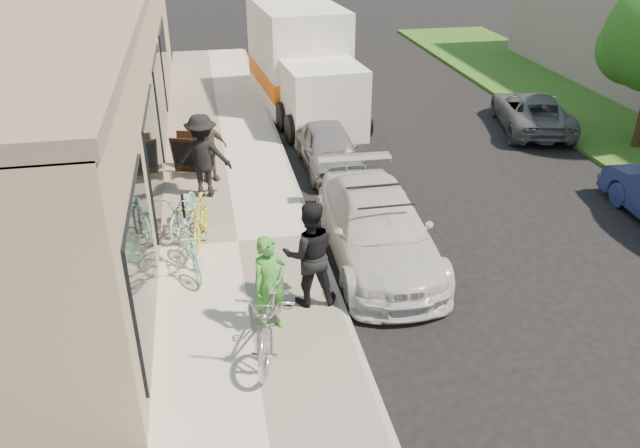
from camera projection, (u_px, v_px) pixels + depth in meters
ground at (376, 327)px, 10.15m from camera, size 120.00×120.00×0.00m
sidewalk at (238, 244)px, 12.37m from camera, size 3.00×34.00×0.15m
curb at (315, 237)px, 12.64m from camera, size 0.12×34.00×0.13m
storefront at (84, 83)px, 15.18m from camera, size 3.60×20.00×4.22m
bike_rack at (184, 214)px, 12.31m from camera, size 0.08×0.57×0.80m
sandwich_board at (185, 153)px, 15.21m from camera, size 0.72×0.72×0.93m
sedan_white at (377, 228)px, 11.75m from camera, size 2.01×4.62×1.36m
sedan_silver at (329, 148)px, 15.67m from camera, size 1.35×3.32×1.13m
moving_truck at (302, 65)px, 19.67m from camera, size 2.90×6.62×3.17m
far_car_gray at (532, 111)px, 18.32m from camera, size 2.69×4.23×1.09m
tandem_bike at (272, 310)px, 9.28m from camera, size 1.37×2.45×1.22m
woman_rider at (270, 284)px, 9.53m from camera, size 0.70×0.60×1.62m
man_standing at (310, 254)px, 10.11m from camera, size 0.92×0.73×1.84m
cruiser_bike_a at (190, 249)px, 11.13m from camera, size 0.77×1.62×0.94m
cruiser_bike_b at (183, 209)px, 12.61m from camera, size 1.02×1.72×0.85m
cruiser_bike_c at (200, 220)px, 12.14m from camera, size 0.71×1.58×0.92m
bystander_a at (203, 156)px, 13.77m from camera, size 1.30×0.85×1.90m
bystander_b at (208, 149)px, 14.58m from camera, size 1.00×0.64×1.58m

